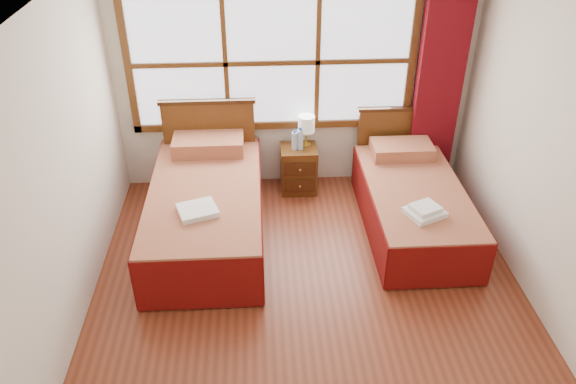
{
  "coord_description": "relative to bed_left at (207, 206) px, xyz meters",
  "views": [
    {
      "loc": [
        -0.43,
        -3.67,
        3.6
      ],
      "look_at": [
        -0.16,
        0.7,
        0.79
      ],
      "focal_mm": 35.0,
      "sensor_mm": 36.0,
      "label": 1
    }
  ],
  "objects": [
    {
      "name": "floor",
      "position": [
        0.98,
        -1.2,
        -0.34
      ],
      "size": [
        4.5,
        4.5,
        0.0
      ],
      "primitive_type": "plane",
      "color": "brown",
      "rests_on": "ground"
    },
    {
      "name": "ceiling",
      "position": [
        0.98,
        -1.2,
        2.26
      ],
      "size": [
        4.5,
        4.5,
        0.0
      ],
      "primitive_type": "plane",
      "rotation": [
        3.14,
        0.0,
        0.0
      ],
      "color": "white",
      "rests_on": "wall_back"
    },
    {
      "name": "wall_back",
      "position": [
        0.98,
        1.05,
        0.96
      ],
      "size": [
        4.0,
        0.0,
        4.0
      ],
      "primitive_type": "plane",
      "rotation": [
        1.57,
        0.0,
        0.0
      ],
      "color": "silver",
      "rests_on": "floor"
    },
    {
      "name": "wall_left",
      "position": [
        -1.02,
        -1.2,
        0.96
      ],
      "size": [
        0.0,
        4.5,
        4.5
      ],
      "primitive_type": "plane",
      "rotation": [
        1.57,
        0.0,
        1.57
      ],
      "color": "silver",
      "rests_on": "floor"
    },
    {
      "name": "wall_right",
      "position": [
        2.98,
        -1.2,
        0.96
      ],
      "size": [
        0.0,
        4.5,
        4.5
      ],
      "primitive_type": "plane",
      "rotation": [
        1.57,
        0.0,
        -1.57
      ],
      "color": "silver",
      "rests_on": "floor"
    },
    {
      "name": "window",
      "position": [
        0.73,
        1.02,
        1.16
      ],
      "size": [
        3.16,
        0.06,
        1.56
      ],
      "color": "white",
      "rests_on": "wall_back"
    },
    {
      "name": "curtain",
      "position": [
        2.58,
        0.91,
        0.83
      ],
      "size": [
        0.5,
        0.16,
        2.3
      ],
      "primitive_type": "cube",
      "color": "maroon",
      "rests_on": "wall_back"
    },
    {
      "name": "bed_left",
      "position": [
        0.0,
        0.0,
        0.0
      ],
      "size": [
        1.14,
        2.21,
        1.11
      ],
      "color": "#3A1E0C",
      "rests_on": "floor"
    },
    {
      "name": "bed_right",
      "position": [
        2.17,
        0.0,
        -0.04
      ],
      "size": [
        1.0,
        2.02,
        0.97
      ],
      "color": "#3A1E0C",
      "rests_on": "floor"
    },
    {
      "name": "nightstand",
      "position": [
        1.02,
        0.8,
        -0.06
      ],
      "size": [
        0.42,
        0.41,
        0.55
      ],
      "color": "#583113",
      "rests_on": "floor"
    },
    {
      "name": "towels_left",
      "position": [
        -0.03,
        -0.49,
        0.28
      ],
      "size": [
        0.43,
        0.4,
        0.05
      ],
      "rotation": [
        0.0,
        0.0,
        0.33
      ],
      "color": "white",
      "rests_on": "bed_left"
    },
    {
      "name": "towels_right",
      "position": [
        2.13,
        -0.54,
        0.22
      ],
      "size": [
        0.43,
        0.41,
        0.1
      ],
      "rotation": [
        0.0,
        0.0,
        0.43
      ],
      "color": "white",
      "rests_on": "bed_right"
    },
    {
      "name": "lamp",
      "position": [
        1.11,
        0.87,
        0.48
      ],
      "size": [
        0.19,
        0.19,
        0.37
      ],
      "color": "gold",
      "rests_on": "nightstand"
    },
    {
      "name": "bottle_near",
      "position": [
        0.97,
        0.78,
        0.32
      ],
      "size": [
        0.06,
        0.06,
        0.24
      ],
      "color": "silver",
      "rests_on": "nightstand"
    },
    {
      "name": "bottle_far",
      "position": [
        1.03,
        0.79,
        0.34
      ],
      "size": [
        0.07,
        0.07,
        0.27
      ],
      "color": "silver",
      "rests_on": "nightstand"
    }
  ]
}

